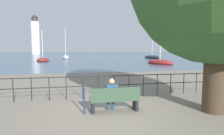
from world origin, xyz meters
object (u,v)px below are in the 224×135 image
at_px(closed_umbrella, 84,98).
at_px(sailboat_3, 152,57).
at_px(park_bench, 115,100).
at_px(harbor_lighthouse, 35,36).
at_px(seated_person_left, 112,93).
at_px(sailboat_5, 43,60).
at_px(sailboat_0, 66,57).
at_px(sailboat_1, 160,63).

xyz_separation_m(closed_umbrella, sailboat_3, (20.60, 40.96, -0.28)).
xyz_separation_m(park_bench, harbor_lighthouse, (-27.58, 112.72, 11.12)).
xyz_separation_m(seated_person_left, sailboat_3, (19.62, 40.85, -0.37)).
bearing_deg(sailboat_5, sailboat_0, 61.59).
bearing_deg(sailboat_3, closed_umbrella, -118.41).
distance_m(seated_person_left, sailboat_0, 45.72).
relative_size(sailboat_0, sailboat_1, 1.21).
distance_m(park_bench, sailboat_3, 45.34).
xyz_separation_m(closed_umbrella, sailboat_0, (-3.67, 45.59, -0.26)).
bearing_deg(sailboat_1, sailboat_5, 131.02).
bearing_deg(sailboat_3, park_bench, -117.19).
relative_size(seated_person_left, sailboat_3, 0.12).
distance_m(park_bench, sailboat_1, 23.95).
height_order(closed_umbrella, harbor_lighthouse, harbor_lighthouse).
distance_m(sailboat_1, sailboat_3, 21.55).
relative_size(park_bench, sailboat_5, 0.22).
xyz_separation_m(sailboat_1, sailboat_3, (7.54, 20.19, 0.03)).
distance_m(park_bench, sailboat_5, 34.78).
bearing_deg(harbor_lighthouse, closed_umbrella, -76.78).
distance_m(park_bench, closed_umbrella, 1.10).
height_order(sailboat_0, sailboat_5, sailboat_0).
bearing_deg(sailboat_0, sailboat_3, -16.72).
bearing_deg(park_bench, harbor_lighthouse, 103.75).
xyz_separation_m(seated_person_left, closed_umbrella, (-0.98, -0.11, -0.09)).
bearing_deg(sailboat_5, closed_umbrella, -87.19).
height_order(sailboat_3, sailboat_5, sailboat_3).
height_order(seated_person_left, sailboat_0, sailboat_0).
distance_m(park_bench, harbor_lighthouse, 116.57).
distance_m(sailboat_3, sailboat_5, 29.16).
bearing_deg(sailboat_1, sailboat_3, 52.53).
height_order(closed_umbrella, sailboat_0, sailboat_0).
xyz_separation_m(park_bench, sailboat_3, (19.51, 40.93, -0.14)).
bearing_deg(seated_person_left, sailboat_3, 64.35).
distance_m(seated_person_left, sailboat_1, 23.94).
bearing_deg(sailboat_0, park_bench, -89.96).
height_order(park_bench, closed_umbrella, closed_umbrella).
relative_size(closed_umbrella, sailboat_3, 0.11).
height_order(sailboat_1, sailboat_5, sailboat_1).
distance_m(park_bench, sailboat_0, 45.81).
bearing_deg(sailboat_1, park_bench, -136.99).
bearing_deg(sailboat_3, seated_person_left, -117.36).
relative_size(park_bench, sailboat_0, 0.20).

